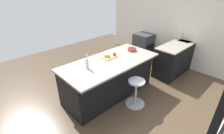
# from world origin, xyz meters

# --- Properties ---
(ground_plane) EXTENTS (7.63, 7.63, 0.00)m
(ground_plane) POSITION_xyz_m (0.00, 0.00, 0.00)
(ground_plane) COLOR brown
(interior_partition_left) EXTENTS (0.15, 4.90, 2.70)m
(interior_partition_left) POSITION_xyz_m (-2.93, -0.00, 1.35)
(interior_partition_left) COLOR silver
(interior_partition_left) RESTS_ON ground_plane
(sink_cabinet) EXTENTS (2.08, 0.60, 1.18)m
(sink_cabinet) POSITION_xyz_m (-2.59, 0.67, 0.45)
(sink_cabinet) COLOR black
(sink_cabinet) RESTS_ON ground_plane
(oven_range) EXTENTS (0.60, 0.61, 0.87)m
(oven_range) POSITION_xyz_m (-2.58, -0.72, 0.43)
(oven_range) COLOR #38383D
(oven_range) RESTS_ON ground_plane
(kitchen_island) EXTENTS (2.29, 1.06, 0.92)m
(kitchen_island) POSITION_xyz_m (-0.10, 0.12, 0.46)
(kitchen_island) COLOR black
(kitchen_island) RESTS_ON ground_plane
(stool_by_window) EXTENTS (0.44, 0.44, 0.63)m
(stool_by_window) POSITION_xyz_m (-0.24, 0.83, 0.30)
(stool_by_window) COLOR #B7B7BC
(stool_by_window) RESTS_ON ground_plane
(cutting_board) EXTENTS (0.36, 0.24, 0.02)m
(cutting_board) POSITION_xyz_m (-0.20, 0.02, 0.93)
(cutting_board) COLOR tan
(cutting_board) RESTS_ON kitchen_island
(apple_green) EXTENTS (0.08, 0.08, 0.08)m
(apple_green) POSITION_xyz_m (-0.16, 0.04, 0.98)
(apple_green) COLOR #609E2D
(apple_green) RESTS_ON cutting_board
(apple_yellow) EXTENTS (0.07, 0.07, 0.07)m
(apple_yellow) POSITION_xyz_m (-0.13, -0.04, 0.98)
(apple_yellow) COLOR gold
(apple_yellow) RESTS_ON cutting_board
(apple_red) EXTENTS (0.07, 0.07, 0.07)m
(apple_red) POSITION_xyz_m (-0.34, 0.05, 0.98)
(apple_red) COLOR red
(apple_red) RESTS_ON cutting_board
(water_bottle) EXTENTS (0.06, 0.06, 0.31)m
(water_bottle) POSITION_xyz_m (0.49, 0.11, 1.04)
(water_bottle) COLOR silver
(water_bottle) RESTS_ON kitchen_island
(fruit_bowl) EXTENTS (0.22, 0.22, 0.07)m
(fruit_bowl) POSITION_xyz_m (-0.92, 0.10, 0.96)
(fruit_bowl) COLOR #993833
(fruit_bowl) RESTS_ON kitchen_island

